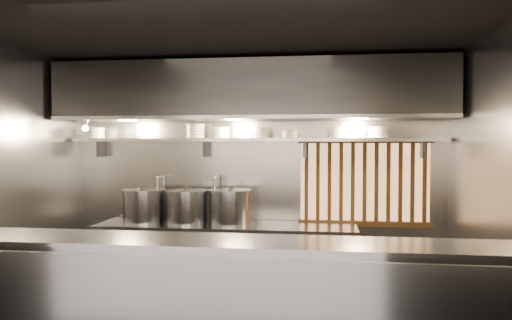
% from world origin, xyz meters
% --- Properties ---
extents(ceiling, '(4.50, 4.50, 0.00)m').
position_xyz_m(ceiling, '(0.00, 0.00, 2.80)').
color(ceiling, black).
rests_on(ceiling, wall_back).
extents(wall_back, '(4.50, 0.00, 4.50)m').
position_xyz_m(wall_back, '(0.00, 1.50, 1.40)').
color(wall_back, gray).
rests_on(wall_back, floor).
extents(wall_left, '(0.00, 3.00, 3.00)m').
position_xyz_m(wall_left, '(-2.25, 0.00, 1.40)').
color(wall_left, gray).
rests_on(wall_left, floor).
extents(wall_right, '(0.00, 3.00, 3.00)m').
position_xyz_m(wall_right, '(2.25, 0.00, 1.40)').
color(wall_right, gray).
rests_on(wall_right, floor).
extents(serving_counter, '(4.50, 0.56, 1.13)m').
position_xyz_m(serving_counter, '(0.00, -0.96, 0.57)').
color(serving_counter, '#9D9DA2').
rests_on(serving_counter, floor).
extents(cooking_bench, '(3.00, 0.70, 0.90)m').
position_xyz_m(cooking_bench, '(-0.30, 1.13, 0.45)').
color(cooking_bench, '#9D9DA2').
rests_on(cooking_bench, floor).
extents(bowl_shelf, '(4.40, 0.34, 0.04)m').
position_xyz_m(bowl_shelf, '(0.00, 1.32, 1.88)').
color(bowl_shelf, '#9D9DA2').
rests_on(bowl_shelf, wall_back).
extents(exhaust_hood, '(4.40, 0.81, 0.65)m').
position_xyz_m(exhaust_hood, '(0.00, 1.10, 2.42)').
color(exhaust_hood, '#2D2D30').
rests_on(exhaust_hood, ceiling).
extents(wood_screen, '(1.56, 0.09, 1.04)m').
position_xyz_m(wood_screen, '(1.30, 1.45, 1.38)').
color(wood_screen, '#FFB972').
rests_on(wood_screen, wall_back).
extents(faucet_left, '(0.04, 0.30, 0.50)m').
position_xyz_m(faucet_left, '(-1.15, 1.37, 1.31)').
color(faucet_left, silver).
rests_on(faucet_left, wall_back).
extents(faucet_right, '(0.04, 0.30, 0.50)m').
position_xyz_m(faucet_right, '(-0.45, 1.37, 1.31)').
color(faucet_right, silver).
rests_on(faucet_right, wall_back).
extents(heat_lamp, '(0.25, 0.35, 0.20)m').
position_xyz_m(heat_lamp, '(-1.90, 0.85, 2.07)').
color(heat_lamp, '#9D9DA2').
rests_on(heat_lamp, exhaust_hood).
extents(pendant_bulb, '(0.09, 0.09, 0.19)m').
position_xyz_m(pendant_bulb, '(-0.10, 1.20, 1.96)').
color(pendant_bulb, '#2D2D30').
rests_on(pendant_bulb, exhaust_hood).
extents(stock_pot_left, '(0.66, 0.66, 0.43)m').
position_xyz_m(stock_pot_left, '(-1.30, 1.13, 1.10)').
color(stock_pot_left, '#9D9DA2').
rests_on(stock_pot_left, cooking_bench).
extents(stock_pot_mid, '(0.59, 0.59, 0.43)m').
position_xyz_m(stock_pot_mid, '(-0.77, 1.12, 1.10)').
color(stock_pot_mid, '#9D9DA2').
rests_on(stock_pot_mid, cooking_bench).
extents(stock_pot_right, '(0.66, 0.66, 0.44)m').
position_xyz_m(stock_pot_right, '(-0.25, 1.12, 1.10)').
color(stock_pot_right, '#9D9DA2').
rests_on(stock_pot_right, cooking_bench).
extents(bowl_stack_0, '(0.22, 0.22, 0.13)m').
position_xyz_m(bowl_stack_0, '(-1.98, 1.32, 1.97)').
color(bowl_stack_0, silver).
rests_on(bowl_stack_0, bowl_shelf).
extents(bowl_stack_1, '(0.23, 0.23, 0.17)m').
position_xyz_m(bowl_stack_1, '(-0.71, 1.32, 1.98)').
color(bowl_stack_1, silver).
rests_on(bowl_stack_1, bowl_shelf).
extents(bowl_stack_2, '(0.22, 0.22, 0.13)m').
position_xyz_m(bowl_stack_2, '(-0.39, 1.32, 1.97)').
color(bowl_stack_2, silver).
rests_on(bowl_stack_2, bowl_shelf).
extents(bowl_stack_3, '(0.25, 0.25, 0.13)m').
position_xyz_m(bowl_stack_3, '(0.07, 1.32, 1.97)').
color(bowl_stack_3, silver).
rests_on(bowl_stack_3, bowl_shelf).
extents(bowl_stack_4, '(0.21, 0.21, 0.09)m').
position_xyz_m(bowl_stack_4, '(0.42, 1.32, 1.95)').
color(bowl_stack_4, silver).
rests_on(bowl_stack_4, bowl_shelf).
extents(bowl_stack_5, '(0.22, 0.22, 0.13)m').
position_xyz_m(bowl_stack_5, '(0.97, 1.32, 1.97)').
color(bowl_stack_5, silver).
rests_on(bowl_stack_5, bowl_shelf).
extents(bowl_stack_6, '(0.24, 0.24, 0.13)m').
position_xyz_m(bowl_stack_6, '(1.44, 1.32, 1.97)').
color(bowl_stack_6, silver).
rests_on(bowl_stack_6, bowl_shelf).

